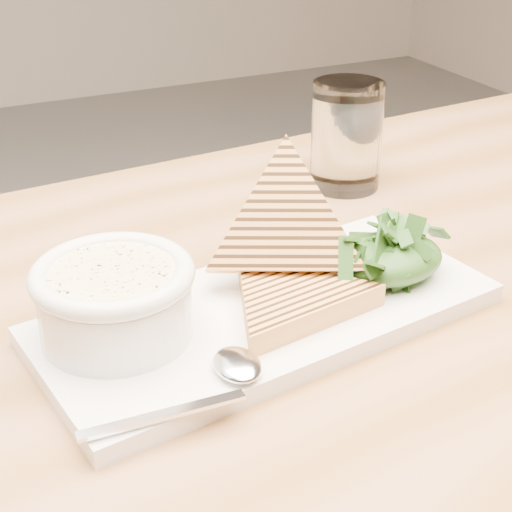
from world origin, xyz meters
name	(u,v)px	position (x,y,z in m)	size (l,w,h in m)	color
table_top	(407,312)	(0.21, -0.12, 0.70)	(1.15, 0.77, 0.04)	#996947
platter	(267,314)	(0.08, -0.11, 0.73)	(0.36, 0.16, 0.02)	white
soup_bowl	(116,309)	(-0.04, -0.10, 0.76)	(0.11, 0.11, 0.04)	white
soup	(112,276)	(-0.04, -0.10, 0.79)	(0.09, 0.09, 0.01)	beige
bowl_rim	(112,274)	(-0.04, -0.10, 0.79)	(0.12, 0.12, 0.01)	white
sandwich_flat	(291,299)	(0.10, -0.13, 0.75)	(0.15, 0.15, 0.02)	#CF8D46
sandwich_lean	(286,226)	(0.11, -0.08, 0.79)	(0.15, 0.15, 0.08)	#CF8D46
salad_base	(390,258)	(0.19, -0.12, 0.76)	(0.09, 0.07, 0.04)	black
arugula_pile	(390,248)	(0.19, -0.12, 0.77)	(0.11, 0.10, 0.05)	#396125
spoon_bowl	(237,365)	(0.02, -0.18, 0.75)	(0.03, 0.04, 0.01)	silver
spoon_handle	(163,415)	(-0.04, -0.21, 0.74)	(0.11, 0.01, 0.00)	silver
glass_near	(346,136)	(0.28, 0.10, 0.78)	(0.08, 0.08, 0.12)	white
glass_far	(343,136)	(0.29, 0.12, 0.77)	(0.06, 0.06, 0.10)	white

